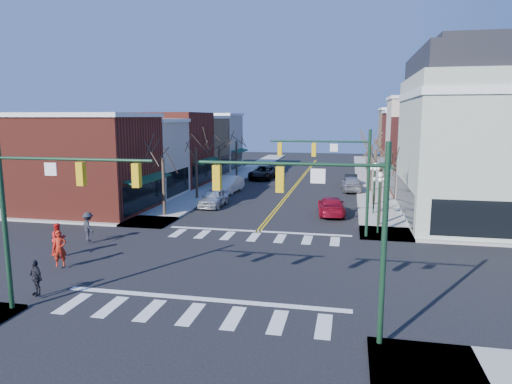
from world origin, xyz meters
The scene contains 36 objects.
ground centered at (0.00, 0.00, 0.00)m, with size 160.00×160.00×0.00m, color black.
sidewalk_left centered at (-8.75, 20.00, 0.07)m, with size 3.50×70.00×0.15m, color #9E9B93.
sidewalk_right centered at (8.75, 20.00, 0.07)m, with size 3.50×70.00×0.15m, color #9E9B93.
bldg_left_brick_a centered at (-15.50, 11.75, 4.00)m, with size 10.00×8.50×8.00m, color maroon.
bldg_left_stucco_a centered at (-15.50, 19.50, 3.75)m, with size 10.00×7.00×7.50m, color beige.
bldg_left_brick_b centered at (-15.50, 27.50, 4.25)m, with size 10.00×9.00×8.50m, color maroon.
bldg_left_tan centered at (-15.50, 35.75, 3.90)m, with size 10.00×7.50×7.80m, color #9A7C55.
bldg_left_stucco_b centered at (-15.50, 43.50, 4.10)m, with size 10.00×8.00×8.20m, color beige.
bldg_right_brick_a centered at (15.50, 25.75, 4.00)m, with size 10.00×8.50×8.00m, color maroon.
bldg_right_stucco centered at (15.50, 33.50, 5.00)m, with size 10.00×7.00×10.00m, color beige.
bldg_right_brick_b centered at (15.50, 41.00, 4.25)m, with size 10.00×8.00×8.50m, color maroon.
bldg_right_tan centered at (15.50, 49.00, 4.50)m, with size 10.00×8.00×9.00m, color #9A7C55.
victorian_corner centered at (16.50, 14.50, 6.66)m, with size 12.25×14.25×13.30m.
traffic_mast_near_left centered at (-5.55, -7.40, 4.71)m, with size 6.60×0.28×7.20m.
traffic_mast_near_right centered at (5.55, -7.40, 4.71)m, with size 6.60×0.28×7.20m.
traffic_mast_far_right centered at (5.55, 7.40, 4.71)m, with size 6.60×0.28×7.20m.
lamppost_corner centered at (8.20, 8.50, 2.96)m, with size 0.36×0.36×4.33m.
lamppost_midblock centered at (8.20, 15.00, 2.96)m, with size 0.36×0.36×4.33m.
tree_left_a centered at (-8.40, 11.00, 2.38)m, with size 0.24×0.24×4.76m, color #382B21.
tree_left_b centered at (-8.40, 19.00, 2.52)m, with size 0.24×0.24×5.04m, color #382B21.
tree_left_c centered at (-8.40, 27.00, 2.27)m, with size 0.24×0.24×4.55m, color #382B21.
tree_left_d centered at (-8.40, 35.00, 2.45)m, with size 0.24×0.24×4.90m, color #382B21.
tree_right_a centered at (8.40, 11.00, 2.31)m, with size 0.24×0.24×4.62m, color #382B21.
tree_right_b centered at (8.40, 19.00, 2.59)m, with size 0.24×0.24×5.18m, color #382B21.
tree_right_c centered at (8.40, 27.00, 2.42)m, with size 0.24×0.24×4.83m, color #382B21.
tree_right_d centered at (8.40, 35.00, 2.48)m, with size 0.24×0.24×4.97m, color #382B21.
car_left_near centered at (-5.73, 15.87, 0.79)m, with size 1.87×4.66×1.59m, color silver.
car_left_mid centered at (-6.40, 23.74, 0.86)m, with size 1.81×5.20×1.71m, color silver.
car_left_far centered at (-4.80, 34.79, 0.85)m, with size 2.81×6.10×1.69m, color black.
car_right_near centered at (4.80, 14.40, 0.75)m, with size 2.10×5.17×1.50m, color maroon.
car_right_mid centered at (6.40, 26.98, 0.86)m, with size 2.03×5.04×1.72m, color #A5A5A9.
car_right_far centered at (6.40, 31.69, 0.69)m, with size 1.45×4.17×1.37m, color black.
pedestrian_red_a centered at (-8.72, -2.20, 1.12)m, with size 0.71×0.46×1.93m, color #A92112.
pedestrian_red_b centered at (-10.00, -0.47, 1.09)m, with size 0.91×0.71×1.88m, color red.
pedestrian_dark_a centered at (-7.30, -5.98, 0.96)m, with size 0.95×0.40×1.63m, color black.
pedestrian_dark_b centered at (-10.00, 2.59, 1.09)m, with size 1.21×0.70×1.88m, color black.
Camera 1 is at (6.17, -22.91, 7.99)m, focal length 32.00 mm.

